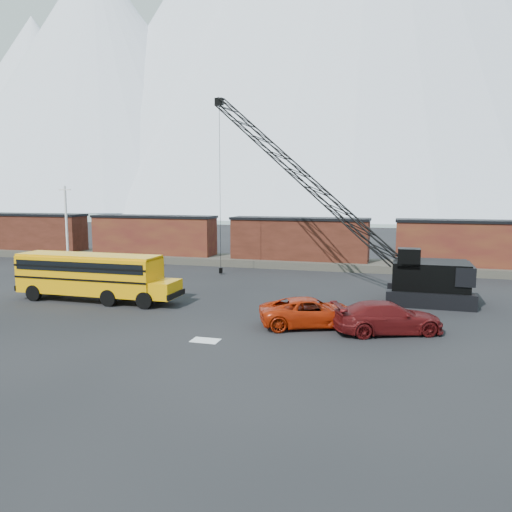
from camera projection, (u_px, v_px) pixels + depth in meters
The scene contains 13 objects.
ground at pixel (223, 320), 28.84m from camera, with size 160.00×160.00×0.00m, color black.
mountain_ridge at pixel (402, 42), 284.43m from camera, with size 800.00×340.00×240.00m.
gravel_berm at pixel (299, 263), 49.74m from camera, with size 120.00×5.00×0.70m, color #4B473E.
boxcar_west_far at pixel (31, 232), 58.36m from camera, with size 13.70×3.10×4.17m.
boxcar_west_near at pixel (154, 235), 53.89m from camera, with size 13.70×3.10×4.17m.
boxcar_mid at pixel (299, 239), 49.43m from camera, with size 13.70×3.10×4.17m.
boxcar_east_near at pixel (474, 243), 44.97m from camera, with size 13.70×3.10×4.17m.
utility_pole at pixel (66, 223), 52.14m from camera, with size 1.40×0.24×8.00m.
snow_patch at pixel (205, 340), 24.89m from camera, with size 1.40×0.90×0.02m, color silver.
school_bus at pixel (93, 275), 33.76m from camera, with size 11.65×2.65×3.19m.
red_pickup at pixel (311, 312), 27.47m from camera, with size 2.63×5.70×1.59m, color #A32207.
maroon_suv at pixel (388, 317), 26.15m from camera, with size 2.34×5.74×1.67m, color #4E0E0E.
crawler_crane at pixel (301, 175), 38.33m from camera, with size 20.68×9.52×15.60m.
Camera 1 is at (9.72, -26.47, 7.38)m, focal length 35.00 mm.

